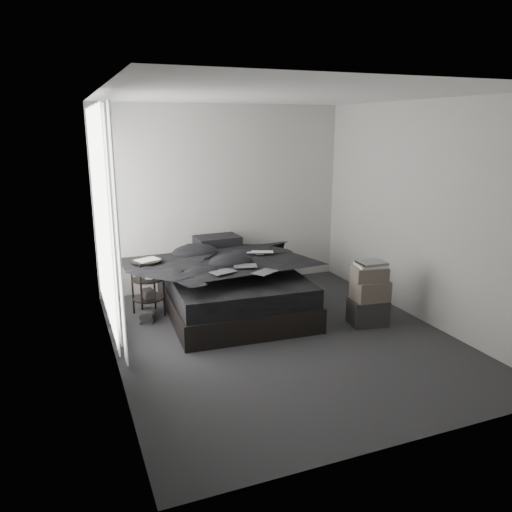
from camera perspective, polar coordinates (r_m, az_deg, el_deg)
name	(u,v)px	position (r m, az deg, el deg)	size (l,w,h in m)	color
floor	(282,337)	(5.69, 3.01, -9.25)	(3.60, 4.20, 0.01)	#2C2C2E
ceiling	(286,95)	(5.21, 3.41, 17.91)	(3.60, 4.20, 0.01)	white
wall_back	(223,198)	(7.23, -3.82, 6.66)	(3.60, 0.01, 2.60)	beige
wall_front	(413,278)	(3.55, 17.50, -2.46)	(3.60, 0.01, 2.60)	beige
wall_left	(108,237)	(4.84, -16.57, 2.07)	(0.01, 4.20, 2.60)	beige
wall_right	(422,213)	(6.26, 18.40, 4.69)	(0.01, 4.20, 2.60)	beige
window_left	(101,216)	(5.71, -17.28, 4.39)	(0.02, 2.00, 2.30)	white
curtain_left	(106,222)	(5.73, -16.73, 3.75)	(0.06, 2.12, 2.48)	white
bed	(232,299)	(6.43, -2.76, -4.95)	(1.63, 2.15, 0.29)	black
mattress	(232,280)	(6.35, -2.79, -2.74)	(1.56, 2.09, 0.23)	black
duvet	(233,263)	(6.23, -2.69, -0.77)	(1.58, 1.84, 0.25)	black
pillow_lower	(212,251)	(7.06, -5.04, 0.61)	(0.65, 0.44, 0.15)	black
pillow_upper	(217,241)	(7.03, -4.45, 1.73)	(0.60, 0.42, 0.14)	black
laptop	(260,248)	(6.41, 0.46, 0.96)	(0.34, 0.22, 0.03)	silver
comic_a	(223,265)	(5.65, -3.81, -1.07)	(0.27, 0.18, 0.01)	black
comic_b	(245,259)	(5.87, -1.25, -0.35)	(0.27, 0.18, 0.01)	black
comic_c	(265,264)	(5.62, 1.01, -0.97)	(0.27, 0.18, 0.01)	black
side_stand	(148,288)	(6.35, -12.24, -3.58)	(0.38, 0.38, 0.70)	black
papers	(148,260)	(6.24, -12.29, -0.45)	(0.27, 0.20, 0.01)	white
floor_books	(147,315)	(6.23, -12.40, -6.63)	(0.15, 0.22, 0.15)	black
box_lower	(368,311)	(6.13, 12.65, -6.21)	(0.42, 0.33, 0.31)	black
box_mid	(370,290)	(6.04, 12.91, -3.79)	(0.39, 0.31, 0.24)	#5E544A
box_upper	(369,273)	(5.98, 12.83, -1.94)	(0.38, 0.30, 0.17)	#5E544A
art_book_white	(371,265)	(5.95, 12.96, -1.02)	(0.32, 0.26, 0.03)	silver
art_book_snake	(372,263)	(5.94, 13.09, -0.75)	(0.31, 0.25, 0.03)	silver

